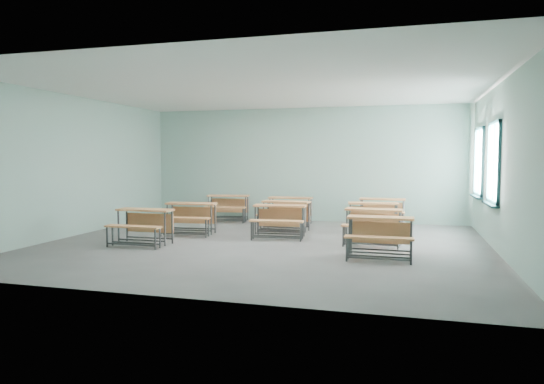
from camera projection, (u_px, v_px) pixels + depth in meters
The scene contains 11 objects.
room at pixel (268, 167), 9.93m from camera, with size 9.04×8.04×3.24m.
desk_unit_r0c0 at pixel (143, 221), 9.96m from camera, with size 1.17×0.78×0.73m.
desk_unit_r0c2 at pixel (380, 231), 8.61m from camera, with size 1.17×0.78×0.73m.
desk_unit_r1c0 at pixel (190, 213), 11.33m from camera, with size 1.24×0.89×0.73m.
desk_unit_r1c1 at pixel (279, 216), 10.82m from camera, with size 1.23×0.89×0.73m.
desk_unit_r1c2 at pixel (373, 221), 9.98m from camera, with size 1.21×0.84×0.73m.
desk_unit_r2c1 at pixel (285, 211), 11.80m from camera, with size 1.23×0.87×0.73m.
desk_unit_r2c2 at pixel (373, 213), 11.40m from camera, with size 1.26×0.92×0.73m.
desk_unit_r3c0 at pixel (227, 204), 13.71m from camera, with size 1.26×0.93×0.73m.
desk_unit_r3c1 at pixel (290, 206), 12.98m from camera, with size 1.17×0.79×0.73m.
desk_unit_r3c2 at pixel (382, 208), 12.57m from camera, with size 1.19×0.82×0.73m.
Camera 1 is at (2.82, -9.52, 1.78)m, focal length 32.00 mm.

